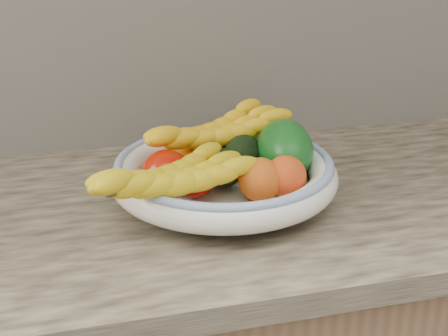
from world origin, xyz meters
The scene contains 13 objects.
fruit_bowl centered at (0.00, 1.66, 0.95)m, with size 0.39×0.39×0.08m.
clementine_back_left centered at (-0.05, 1.75, 0.95)m, with size 0.06×0.06×0.05m, color #DE6604.
clementine_back_right centered at (0.01, 1.75, 0.95)m, with size 0.06×0.06×0.05m, color #E44C04.
clementine_back_mid centered at (-0.02, 1.73, 0.95)m, with size 0.05×0.05×0.05m, color #FF6305.
tomato_left centered at (-0.10, 1.67, 0.96)m, with size 0.08×0.08×0.07m, color #B11301.
tomato_near_left centered at (-0.06, 1.62, 0.96)m, with size 0.07×0.07×0.06m, color #B20601.
avocado_center centered at (0.00, 1.66, 0.96)m, with size 0.06×0.09×0.06m, color black.
avocado_right centered at (0.05, 1.71, 0.96)m, with size 0.07×0.10×0.07m, color black.
green_mango centered at (0.12, 1.68, 0.98)m, with size 0.10×0.15×0.10m, color #0E4B14.
peach_front centered at (0.04, 1.58, 0.97)m, with size 0.07×0.07×0.07m, color orange.
peach_right centered at (0.08, 1.58, 0.97)m, with size 0.07×0.07×0.07m, color orange.
banana_bunch_back centered at (0.01, 1.74, 0.99)m, with size 0.31×0.11×0.09m, color yellow, non-canonical shape.
banana_bunch_front centered at (-0.11, 1.57, 0.98)m, with size 0.30×0.12×0.08m, color yellow, non-canonical shape.
Camera 1 is at (-0.25, 0.70, 1.36)m, focal length 50.00 mm.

